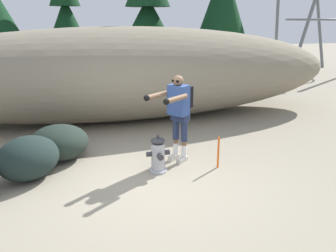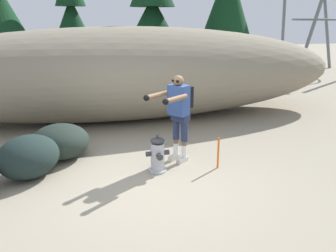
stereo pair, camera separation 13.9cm
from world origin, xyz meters
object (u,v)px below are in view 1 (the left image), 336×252
Objects in this scene: boulder_large at (28,158)px; boulder_mid at (59,142)px; utility_worker at (178,108)px; survey_stake at (218,153)px; fire_hydrant at (158,155)px.

boulder_mid is (0.48, 0.77, -0.04)m from boulder_large.
boulder_mid is (-2.22, 0.72, -0.72)m from utility_worker.
boulder_large is at bearing -35.65° from utility_worker.
boulder_mid is 1.88× the size of survey_stake.
boulder_large is at bearing -122.11° from boulder_mid.
utility_worker reaches higher than boulder_mid.
boulder_mid is 3.09m from survey_stake.
utility_worker is 1.49× the size of boulder_mid.
survey_stake is at bearing -6.74° from fire_hydrant.
fire_hydrant is 0.64× the size of boulder_large.
boulder_large is at bearing 171.82° from fire_hydrant.
boulder_mid is at bearing -54.66° from utility_worker.
boulder_mid is at bearing 156.80° from survey_stake.
boulder_large is (-2.22, 0.32, 0.06)m from fire_hydrant.
boulder_large reaches higher than boulder_mid.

